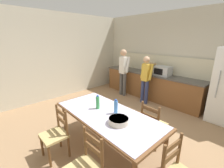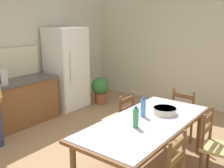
{
  "view_description": "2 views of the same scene",
  "coord_description": "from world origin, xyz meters",
  "px_view_note": "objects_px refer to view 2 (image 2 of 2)",
  "views": [
    {
      "loc": [
        1.85,
        -2.24,
        2.06
      ],
      "look_at": [
        -0.41,
        -0.11,
        1.1
      ],
      "focal_mm": 24.0,
      "sensor_mm": 36.0,
      "label": 1
    },
    {
      "loc": [
        -2.81,
        -2.17,
        2.05
      ],
      "look_at": [
        -0.13,
        -0.21,
        1.22
      ],
      "focal_mm": 42.0,
      "sensor_mm": 36.0,
      "label": 2
    }
  ],
  "objects_px": {
    "bottle_near_centre": "(136,118)",
    "chair_side_far_right": "(120,120)",
    "potted_plant": "(100,88)",
    "chair_side_near_right": "(216,146)",
    "dining_table": "(146,126)",
    "chair_head_end": "(186,115)",
    "bottle_off_centre": "(143,108)",
    "refrigerator": "(67,69)",
    "serving_bowl": "(165,110)"
  },
  "relations": [
    {
      "from": "bottle_near_centre",
      "to": "chair_side_far_right",
      "type": "relative_size",
      "value": 0.3
    },
    {
      "from": "potted_plant",
      "to": "chair_side_far_right",
      "type": "bearing_deg",
      "value": -133.08
    },
    {
      "from": "chair_side_near_right",
      "to": "bottle_near_centre",
      "type": "bearing_deg",
      "value": 131.87
    },
    {
      "from": "chair_side_far_right",
      "to": "dining_table",
      "type": "bearing_deg",
      "value": 58.4
    },
    {
      "from": "chair_head_end",
      "to": "dining_table",
      "type": "bearing_deg",
      "value": 94.42
    },
    {
      "from": "bottle_near_centre",
      "to": "chair_side_far_right",
      "type": "bearing_deg",
      "value": 44.63
    },
    {
      "from": "dining_table",
      "to": "bottle_off_centre",
      "type": "xyz_separation_m",
      "value": [
        0.11,
        0.12,
        0.2
      ]
    },
    {
      "from": "refrigerator",
      "to": "chair_side_near_right",
      "type": "distance_m",
      "value": 3.76
    },
    {
      "from": "serving_bowl",
      "to": "chair_side_far_right",
      "type": "height_order",
      "value": "chair_side_far_right"
    },
    {
      "from": "chair_side_far_right",
      "to": "potted_plant",
      "type": "height_order",
      "value": "chair_side_far_right"
    },
    {
      "from": "chair_side_near_right",
      "to": "chair_head_end",
      "type": "bearing_deg",
      "value": 39.01
    },
    {
      "from": "serving_bowl",
      "to": "chair_side_far_right",
      "type": "xyz_separation_m",
      "value": [
        0.12,
        0.84,
        -0.37
      ]
    },
    {
      "from": "serving_bowl",
      "to": "potted_plant",
      "type": "distance_m",
      "value": 3.03
    },
    {
      "from": "bottle_off_centre",
      "to": "potted_plant",
      "type": "xyz_separation_m",
      "value": [
        1.93,
        2.29,
        -0.5
      ]
    },
    {
      "from": "bottle_off_centre",
      "to": "bottle_near_centre",
      "type": "bearing_deg",
      "value": -163.47
    },
    {
      "from": "chair_side_far_right",
      "to": "refrigerator",
      "type": "bearing_deg",
      "value": -110.59
    },
    {
      "from": "bottle_near_centre",
      "to": "chair_head_end",
      "type": "xyz_separation_m",
      "value": [
        1.63,
        -0.03,
        -0.45
      ]
    },
    {
      "from": "chair_head_end",
      "to": "chair_side_near_right",
      "type": "height_order",
      "value": "same"
    },
    {
      "from": "dining_table",
      "to": "chair_side_near_right",
      "type": "relative_size",
      "value": 2.37
    },
    {
      "from": "bottle_off_centre",
      "to": "refrigerator",
      "type": "bearing_deg",
      "value": 65.6
    },
    {
      "from": "potted_plant",
      "to": "bottle_near_centre",
      "type": "bearing_deg",
      "value": -133.81
    },
    {
      "from": "dining_table",
      "to": "chair_head_end",
      "type": "xyz_separation_m",
      "value": [
        1.36,
        -0.03,
        -0.25
      ]
    },
    {
      "from": "chair_head_end",
      "to": "chair_side_near_right",
      "type": "bearing_deg",
      "value": 135.56
    },
    {
      "from": "serving_bowl",
      "to": "potted_plant",
      "type": "xyz_separation_m",
      "value": [
        1.67,
        2.49,
        -0.43
      ]
    },
    {
      "from": "serving_bowl",
      "to": "chair_side_far_right",
      "type": "bearing_deg",
      "value": 81.58
    },
    {
      "from": "chair_side_far_right",
      "to": "chair_side_near_right",
      "type": "xyz_separation_m",
      "value": [
        -0.03,
        -1.54,
        0.0
      ]
    },
    {
      "from": "dining_table",
      "to": "serving_bowl",
      "type": "distance_m",
      "value": 0.4
    },
    {
      "from": "bottle_off_centre",
      "to": "chair_side_near_right",
      "type": "height_order",
      "value": "bottle_off_centre"
    },
    {
      "from": "serving_bowl",
      "to": "chair_side_near_right",
      "type": "distance_m",
      "value": 0.8
    },
    {
      "from": "chair_head_end",
      "to": "potted_plant",
      "type": "relative_size",
      "value": 1.36
    },
    {
      "from": "dining_table",
      "to": "chair_side_far_right",
      "type": "height_order",
      "value": "chair_side_far_right"
    },
    {
      "from": "bottle_off_centre",
      "to": "potted_plant",
      "type": "height_order",
      "value": "bottle_off_centre"
    },
    {
      "from": "dining_table",
      "to": "serving_bowl",
      "type": "relative_size",
      "value": 6.75
    },
    {
      "from": "serving_bowl",
      "to": "bottle_near_centre",
      "type": "bearing_deg",
      "value": 172.41
    },
    {
      "from": "refrigerator",
      "to": "serving_bowl",
      "type": "relative_size",
      "value": 5.85
    },
    {
      "from": "bottle_near_centre",
      "to": "serving_bowl",
      "type": "relative_size",
      "value": 0.84
    },
    {
      "from": "refrigerator",
      "to": "bottle_near_centre",
      "type": "height_order",
      "value": "refrigerator"
    },
    {
      "from": "dining_table",
      "to": "chair_side_far_right",
      "type": "distance_m",
      "value": 0.94
    },
    {
      "from": "dining_table",
      "to": "serving_bowl",
      "type": "height_order",
      "value": "serving_bowl"
    },
    {
      "from": "serving_bowl",
      "to": "potted_plant",
      "type": "bearing_deg",
      "value": 56.2
    },
    {
      "from": "chair_side_near_right",
      "to": "potted_plant",
      "type": "xyz_separation_m",
      "value": [
        1.58,
        3.19,
        -0.06
      ]
    },
    {
      "from": "refrigerator",
      "to": "potted_plant",
      "type": "relative_size",
      "value": 2.81
    },
    {
      "from": "dining_table",
      "to": "chair_side_near_right",
      "type": "distance_m",
      "value": 0.94
    },
    {
      "from": "bottle_off_centre",
      "to": "serving_bowl",
      "type": "xyz_separation_m",
      "value": [
        0.26,
        -0.2,
        -0.07
      ]
    },
    {
      "from": "refrigerator",
      "to": "bottle_off_centre",
      "type": "xyz_separation_m",
      "value": [
        -1.24,
        -2.72,
        -0.05
      ]
    },
    {
      "from": "serving_bowl",
      "to": "chair_head_end",
      "type": "xyz_separation_m",
      "value": [
        0.99,
        0.05,
        -0.37
      ]
    },
    {
      "from": "chair_head_end",
      "to": "potted_plant",
      "type": "bearing_deg",
      "value": -10.06
    },
    {
      "from": "refrigerator",
      "to": "potted_plant",
      "type": "bearing_deg",
      "value": -31.63
    },
    {
      "from": "bottle_near_centre",
      "to": "potted_plant",
      "type": "relative_size",
      "value": 0.4
    },
    {
      "from": "chair_head_end",
      "to": "bottle_off_centre",
      "type": "bearing_deg",
      "value": 88.98
    }
  ]
}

